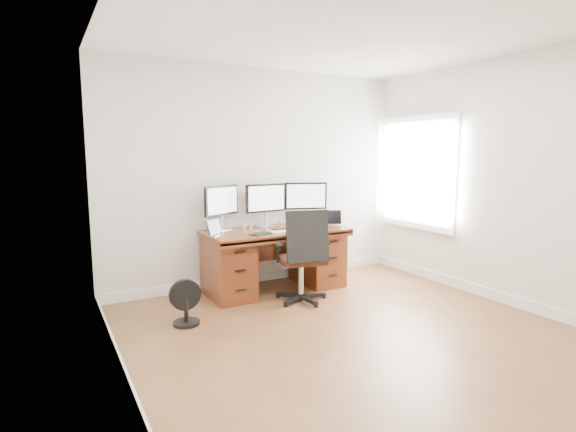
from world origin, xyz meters
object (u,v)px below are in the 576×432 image
office_chair (302,272)px  keyboard (283,232)px  floor_fan (186,303)px  monitor_center (266,200)px  desk (275,257)px

office_chair → keyboard: office_chair is taller
floor_fan → keyboard: bearing=12.7°
monitor_center → office_chair: bearing=-90.5°
office_chair → keyboard: bearing=114.4°
office_chair → floor_fan: size_ratio=2.35×
office_chair → floor_fan: office_chair is taller
floor_fan → office_chair: bearing=-1.6°
monitor_center → floor_fan: bearing=-151.2°
desk → floor_fan: bearing=-155.0°
floor_fan → monitor_center: monitor_center is taller
office_chair → floor_fan: bearing=-165.7°
floor_fan → desk: bearing=22.0°
floor_fan → monitor_center: (1.28, 0.83, 0.87)m
desk → keyboard: size_ratio=5.85×
floor_fan → monitor_center: 1.76m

